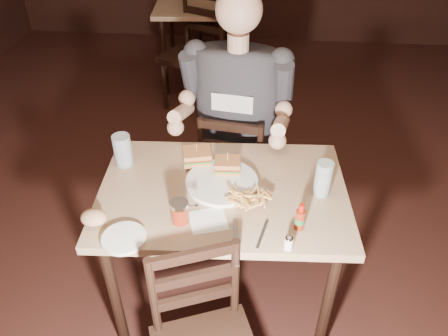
# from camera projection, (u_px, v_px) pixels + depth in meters

# --- Properties ---
(room_shell) EXTENTS (7.00, 7.00, 7.00)m
(room_shell) POSITION_uv_depth(u_px,v_px,m) (264.00, 23.00, 1.77)
(room_shell) COLOR black
(room_shell) RESTS_ON ground
(main_table) EXTENTS (1.13, 0.79, 0.77)m
(main_table) POSITION_uv_depth(u_px,v_px,m) (223.00, 205.00, 1.97)
(main_table) COLOR tan
(main_table) RESTS_ON ground
(bg_table) EXTENTS (0.87, 0.87, 0.77)m
(bg_table) POSITION_uv_depth(u_px,v_px,m) (200.00, 12.00, 4.09)
(bg_table) COLOR tan
(bg_table) RESTS_ON ground
(chair_far) EXTENTS (0.45, 0.48, 0.85)m
(chair_far) POSITION_uv_depth(u_px,v_px,m) (236.00, 168.00, 2.60)
(chair_far) COLOR black
(chair_far) RESTS_ON ground
(bg_chair_far) EXTENTS (0.49, 0.52, 0.86)m
(bg_chair_far) POSITION_uv_depth(u_px,v_px,m) (208.00, 19.00, 4.68)
(bg_chair_far) COLOR black
(bg_chair_far) RESTS_ON ground
(bg_chair_near) EXTENTS (0.61, 0.63, 0.97)m
(bg_chair_near) POSITION_uv_depth(u_px,v_px,m) (191.00, 55.00, 3.78)
(bg_chair_near) COLOR black
(bg_chair_near) RESTS_ON ground
(diner) EXTENTS (0.65, 0.54, 1.03)m
(diner) POSITION_uv_depth(u_px,v_px,m) (236.00, 92.00, 2.24)
(diner) COLOR #343238
(diner) RESTS_ON chair_far
(dinner_plate) EXTENTS (0.33, 0.33, 0.02)m
(dinner_plate) POSITION_uv_depth(u_px,v_px,m) (222.00, 183.00, 1.93)
(dinner_plate) COLOR white
(dinner_plate) RESTS_ON main_table
(sandwich_left) EXTENTS (0.15, 0.13, 0.11)m
(sandwich_left) POSITION_uv_depth(u_px,v_px,m) (197.00, 152.00, 2.02)
(sandwich_left) COLOR #D88A4D
(sandwich_left) RESTS_ON dinner_plate
(sandwich_right) EXTENTS (0.12, 0.10, 0.10)m
(sandwich_right) POSITION_uv_depth(u_px,v_px,m) (228.00, 162.00, 1.96)
(sandwich_right) COLOR #D88A4D
(sandwich_right) RESTS_ON dinner_plate
(fries_pile) EXTENTS (0.23, 0.17, 0.04)m
(fries_pile) POSITION_uv_depth(u_px,v_px,m) (248.00, 198.00, 1.81)
(fries_pile) COLOR #F2B35D
(fries_pile) RESTS_ON dinner_plate
(ketchup_dollop) EXTENTS (0.04, 0.04, 0.01)m
(ketchup_dollop) POSITION_uv_depth(u_px,v_px,m) (224.00, 173.00, 1.97)
(ketchup_dollop) COLOR maroon
(ketchup_dollop) RESTS_ON dinner_plate
(glass_left) EXTENTS (0.09, 0.09, 0.15)m
(glass_left) POSITION_uv_depth(u_px,v_px,m) (123.00, 150.00, 2.02)
(glass_left) COLOR silver
(glass_left) RESTS_ON main_table
(glass_right) EXTENTS (0.08, 0.08, 0.17)m
(glass_right) POSITION_uv_depth(u_px,v_px,m) (323.00, 179.00, 1.84)
(glass_right) COLOR silver
(glass_right) RESTS_ON main_table
(hot_sauce) EXTENTS (0.04, 0.04, 0.12)m
(hot_sauce) POSITION_uv_depth(u_px,v_px,m) (300.00, 217.00, 1.69)
(hot_sauce) COLOR maroon
(hot_sauce) RESTS_ON main_table
(salt_shaker) EXTENTS (0.04, 0.04, 0.06)m
(salt_shaker) POSITION_uv_depth(u_px,v_px,m) (289.00, 242.00, 1.62)
(salt_shaker) COLOR white
(salt_shaker) RESTS_ON main_table
(syrup_dispenser) EXTENTS (0.08, 0.08, 0.10)m
(syrup_dispenser) POSITION_uv_depth(u_px,v_px,m) (180.00, 212.00, 1.73)
(syrup_dispenser) COLOR maroon
(syrup_dispenser) RESTS_ON main_table
(napkin) EXTENTS (0.18, 0.18, 0.00)m
(napkin) POSITION_uv_depth(u_px,v_px,m) (208.00, 220.00, 1.76)
(napkin) COLOR white
(napkin) RESTS_ON main_table
(knife) EXTENTS (0.04, 0.23, 0.01)m
(knife) POSITION_uv_depth(u_px,v_px,m) (236.00, 242.00, 1.66)
(knife) COLOR silver
(knife) RESTS_ON napkin
(fork) EXTENTS (0.05, 0.15, 0.00)m
(fork) POSITION_uv_depth(u_px,v_px,m) (262.00, 234.00, 1.69)
(fork) COLOR silver
(fork) RESTS_ON napkin
(side_plate) EXTENTS (0.18, 0.18, 0.01)m
(side_plate) POSITION_uv_depth(u_px,v_px,m) (124.00, 239.00, 1.67)
(side_plate) COLOR white
(side_plate) RESTS_ON main_table
(bread_roll) EXTENTS (0.11, 0.09, 0.06)m
(bread_roll) POSITION_uv_depth(u_px,v_px,m) (94.00, 218.00, 1.71)
(bread_roll) COLOR tan
(bread_roll) RESTS_ON side_plate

